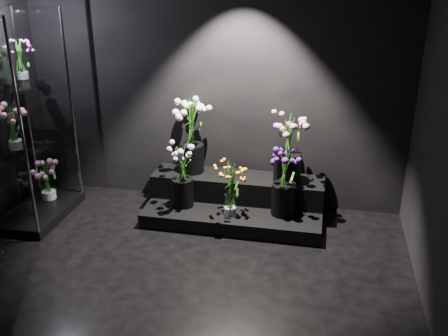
# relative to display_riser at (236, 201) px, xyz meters

# --- Properties ---
(floor) EXTENTS (4.00, 4.00, 0.00)m
(floor) POSITION_rel_display_riser_xyz_m (-0.31, -1.64, -0.16)
(floor) COLOR black
(floor) RESTS_ON ground
(wall_back) EXTENTS (4.00, 0.00, 4.00)m
(wall_back) POSITION_rel_display_riser_xyz_m (-0.31, 0.36, 1.24)
(wall_back) COLOR black
(wall_back) RESTS_ON floor
(display_riser) EXTENTS (1.79, 0.80, 0.40)m
(display_riser) POSITION_rel_display_riser_xyz_m (0.00, 0.00, 0.00)
(display_riser) COLOR black
(display_riser) RESTS_ON floor
(display_case) EXTENTS (0.56, 0.94, 2.07)m
(display_case) POSITION_rel_display_riser_xyz_m (-2.01, -0.44, 0.87)
(display_case) COLOR black
(display_case) RESTS_ON floor
(bouquet_orange_bells) EXTENTS (0.24, 0.24, 0.54)m
(bouquet_orange_bells) POSITION_rel_display_riser_xyz_m (-0.01, -0.28, 0.26)
(bouquet_orange_bells) COLOR white
(bouquet_orange_bells) RESTS_ON display_riser
(bouquet_lilac) EXTENTS (0.43, 0.43, 0.65)m
(bouquet_lilac) POSITION_rel_display_riser_xyz_m (-0.52, -0.18, 0.36)
(bouquet_lilac) COLOR black
(bouquet_lilac) RESTS_ON display_riser
(bouquet_purple) EXTENTS (0.38, 0.38, 0.64)m
(bouquet_purple) POSITION_rel_display_riser_xyz_m (0.51, -0.16, 0.34)
(bouquet_purple) COLOR black
(bouquet_purple) RESTS_ON display_riser
(bouquet_cream_roses) EXTENTS (0.43, 0.43, 0.77)m
(bouquet_cream_roses) POSITION_rel_display_riser_xyz_m (-0.50, 0.14, 0.67)
(bouquet_cream_roses) COLOR black
(bouquet_cream_roses) RESTS_ON display_riser
(bouquet_pink_roses) EXTENTS (0.42, 0.42, 0.70)m
(bouquet_pink_roses) POSITION_rel_display_riser_xyz_m (0.51, 0.08, 0.61)
(bouquet_pink_roses) COLOR black
(bouquet_pink_roses) RESTS_ON display_riser
(bouquet_case_pink) EXTENTS (0.34, 0.34, 0.43)m
(bouquet_case_pink) POSITION_rel_display_riser_xyz_m (-2.03, -0.60, 0.87)
(bouquet_case_pink) COLOR white
(bouquet_case_pink) RESTS_ON display_case
(bouquet_case_magenta) EXTENTS (0.28, 0.28, 0.37)m
(bouquet_case_magenta) POSITION_rel_display_riser_xyz_m (-2.04, -0.30, 1.44)
(bouquet_case_magenta) COLOR white
(bouquet_case_magenta) RESTS_ON display_case
(bouquet_case_base_pink) EXTENTS (0.35, 0.35, 0.41)m
(bouquet_case_base_pink) POSITION_rel_display_riser_xyz_m (-2.01, -0.22, 0.15)
(bouquet_case_base_pink) COLOR white
(bouquet_case_base_pink) RESTS_ON display_case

